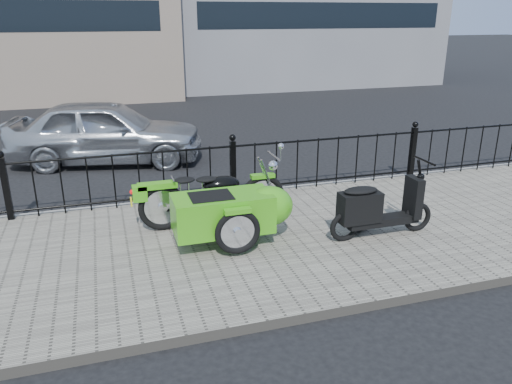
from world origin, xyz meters
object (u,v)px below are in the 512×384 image
object	(u,v)px
scooter	(376,209)
sedan_car	(106,131)
motorcycle_sidecar	(233,207)
spare_tire	(360,211)

from	to	relation	value
scooter	sedan_car	size ratio (longest dim) A/B	0.39
motorcycle_sidecar	scooter	bearing A→B (deg)	-14.78
motorcycle_sidecar	spare_tire	bearing A→B (deg)	-9.20
motorcycle_sidecar	sedan_car	distance (m)	5.12
motorcycle_sidecar	sedan_car	world-z (taller)	sedan_car
motorcycle_sidecar	sedan_car	bearing A→B (deg)	107.31
scooter	sedan_car	xyz separation A→B (m)	(-3.43, 5.39, 0.15)
spare_tire	sedan_car	world-z (taller)	sedan_car
motorcycle_sidecar	scooter	world-z (taller)	scooter
scooter	motorcycle_sidecar	bearing A→B (deg)	165.22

